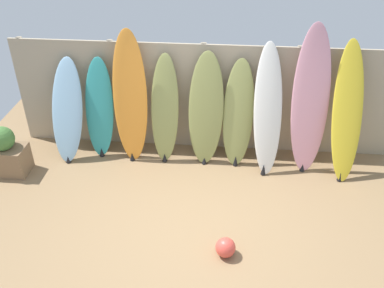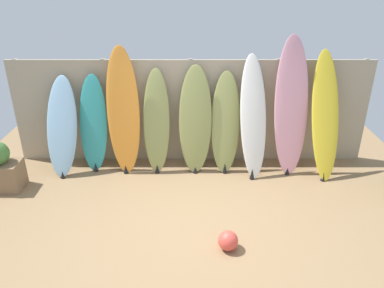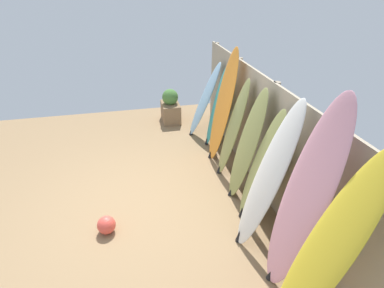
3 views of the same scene
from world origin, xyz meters
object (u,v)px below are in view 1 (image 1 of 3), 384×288
object	(u,v)px
surfboard_skyblue_0	(67,111)
surfboard_orange_2	(130,98)
surfboard_pink_7	(310,101)
planter_box	(6,153)
surfboard_olive_4	(206,110)
surfboard_teal_1	(99,109)
beach_ball	(226,247)
surfboard_white_6	(268,111)
surfboard_yellow_8	(347,113)
surfboard_olive_3	(165,110)
surfboard_olive_5	(238,115)

from	to	relation	value
surfboard_skyblue_0	surfboard_orange_2	size ratio (longest dim) A/B	0.77
surfboard_pink_7	planter_box	xyz separation A→B (m)	(-4.56, -0.65, -0.76)
surfboard_olive_4	surfboard_pink_7	distance (m)	1.56
planter_box	surfboard_skyblue_0	bearing A→B (deg)	36.57
surfboard_skyblue_0	surfboard_orange_2	xyz separation A→B (m)	(1.01, 0.07, 0.24)
surfboard_olive_4	surfboard_teal_1	bearing A→B (deg)	179.03
beach_ball	surfboard_skyblue_0	bearing A→B (deg)	141.80
surfboard_pink_7	planter_box	distance (m)	4.66
surfboard_white_6	planter_box	world-z (taller)	surfboard_white_6
surfboard_teal_1	surfboard_pink_7	size ratio (longest dim) A/B	0.72
surfboard_teal_1	planter_box	size ratio (longest dim) A/B	2.03
surfboard_skyblue_0	surfboard_yellow_8	bearing A→B (deg)	-0.69
surfboard_white_6	surfboard_olive_3	bearing A→B (deg)	175.53
surfboard_teal_1	beach_ball	world-z (taller)	surfboard_teal_1
surfboard_yellow_8	beach_ball	distance (m)	2.74
surfboard_skyblue_0	surfboard_olive_5	world-z (taller)	surfboard_olive_5
surfboard_orange_2	surfboard_teal_1	bearing A→B (deg)	176.25
surfboard_skyblue_0	surfboard_orange_2	distance (m)	1.04
surfboard_pink_7	beach_ball	xyz separation A→B (m)	(-1.16, -2.07, -0.99)
surfboard_teal_1	beach_ball	xyz separation A→B (m)	(2.08, -2.13, -0.67)
surfboard_skyblue_0	surfboard_olive_5	bearing A→B (deg)	1.59
surfboard_olive_5	surfboard_pink_7	xyz separation A→B (m)	(1.05, -0.03, 0.30)
surfboard_orange_2	surfboard_white_6	size ratio (longest dim) A/B	1.06
surfboard_olive_5	beach_ball	distance (m)	2.21
surfboard_teal_1	surfboard_orange_2	world-z (taller)	surfboard_orange_2
surfboard_olive_4	surfboard_olive_5	distance (m)	0.50
surfboard_skyblue_0	beach_ball	size ratio (longest dim) A/B	6.40
surfboard_olive_4	beach_ball	bearing A→B (deg)	-79.55
surfboard_olive_4	beach_ball	world-z (taller)	surfboard_olive_4
surfboard_white_6	planter_box	bearing A→B (deg)	-171.73
surfboard_pink_7	planter_box	bearing A→B (deg)	-171.84
surfboard_teal_1	surfboard_white_6	world-z (taller)	surfboard_white_6
surfboard_teal_1	surfboard_olive_3	bearing A→B (deg)	-0.96
surfboard_pink_7	planter_box	size ratio (longest dim) A/B	2.82
surfboard_olive_4	surfboard_olive_3	bearing A→B (deg)	179.03
surfboard_teal_1	surfboard_yellow_8	distance (m)	3.78
beach_ball	surfboard_teal_1	bearing A→B (deg)	134.38
surfboard_white_6	surfboard_yellow_8	distance (m)	1.15
surfboard_yellow_8	surfboard_skyblue_0	bearing A→B (deg)	179.31
surfboard_olive_5	surfboard_white_6	world-z (taller)	surfboard_white_6
surfboard_olive_3	surfboard_white_6	world-z (taller)	surfboard_white_6
surfboard_orange_2	surfboard_yellow_8	bearing A→B (deg)	-2.08
surfboard_teal_1	surfboard_yellow_8	bearing A→B (deg)	-2.32
surfboard_orange_2	surfboard_white_6	distance (m)	2.11
surfboard_skyblue_0	planter_box	world-z (taller)	surfboard_skyblue_0
surfboard_olive_4	surfboard_yellow_8	size ratio (longest dim) A/B	0.88
surfboard_yellow_8	surfboard_white_6	bearing A→B (deg)	179.40
surfboard_pink_7	surfboard_orange_2	bearing A→B (deg)	179.46
surfboard_teal_1	surfboard_orange_2	distance (m)	0.57
surfboard_white_6	beach_ball	size ratio (longest dim) A/B	7.84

